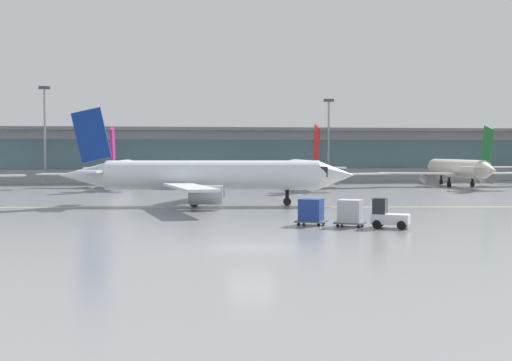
# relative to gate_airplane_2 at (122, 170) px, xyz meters

# --- Properties ---
(ground_plane) EXTENTS (400.00, 400.00, 0.00)m
(ground_plane) POSITION_rel_gate_airplane_2_xyz_m (10.95, -67.93, -2.67)
(ground_plane) COLOR gray
(taxiway_centreline_stripe) EXTENTS (109.29, 13.19, 0.01)m
(taxiway_centreline_stripe) POSITION_rel_gate_airplane_2_xyz_m (11.03, -39.30, -2.67)
(taxiway_centreline_stripe) COLOR yellow
(taxiway_centreline_stripe) RESTS_ON ground_plane
(terminal_concourse) EXTENTS (194.93, 11.00, 9.60)m
(terminal_concourse) POSITION_rel_gate_airplane_2_xyz_m (10.95, 18.80, 2.25)
(terminal_concourse) COLOR #9EA3A8
(terminal_concourse) RESTS_ON ground_plane
(gate_airplane_2) EXTENTS (24.99, 26.90, 8.91)m
(gate_airplane_2) POSITION_rel_gate_airplane_2_xyz_m (0.00, 0.00, 0.00)
(gate_airplane_2) COLOR silver
(gate_airplane_2) RESTS_ON ground_plane
(gate_airplane_3) EXTENTS (25.47, 27.39, 9.08)m
(gate_airplane_3) POSITION_rel_gate_airplane_2_xyz_m (26.94, -5.07, 0.05)
(gate_airplane_3) COLOR silver
(gate_airplane_3) RESTS_ON ground_plane
(gate_airplane_4) EXTENTS (25.47, 27.40, 9.08)m
(gate_airplane_4) POSITION_rel_gate_airplane_2_xyz_m (51.50, -4.17, 0.05)
(gate_airplane_4) COLOR silver
(gate_airplane_4) RESTS_ON ground_plane
(taxiing_regional_jet) EXTENTS (29.62, 27.36, 9.81)m
(taxiing_regional_jet) POSITION_rel_gate_airplane_2_xyz_m (10.66, -37.25, 0.27)
(taxiing_regional_jet) COLOR silver
(taxiing_regional_jet) RESTS_ON ground_plane
(baggage_tug) EXTENTS (2.95, 2.51, 2.10)m
(baggage_tug) POSITION_rel_gate_airplane_2_xyz_m (21.79, -59.20, -1.78)
(baggage_tug) COLOR silver
(baggage_tug) RESTS_ON ground_plane
(cargo_dolly_lead) EXTENTS (2.60, 2.39, 1.94)m
(cargo_dolly_lead) POSITION_rel_gate_airplane_2_xyz_m (19.43, -57.95, -1.62)
(cargo_dolly_lead) COLOR #595B60
(cargo_dolly_lead) RESTS_ON ground_plane
(cargo_dolly_trailing) EXTENTS (2.60, 2.39, 1.94)m
(cargo_dolly_trailing) POSITION_rel_gate_airplane_2_xyz_m (16.86, -56.60, -1.62)
(cargo_dolly_trailing) COLOR #595B60
(cargo_dolly_trailing) RESTS_ON ground_plane
(apron_light_mast_1) EXTENTS (1.80, 0.36, 16.03)m
(apron_light_mast_1) POSITION_rel_gate_airplane_2_xyz_m (-12.91, 10.38, 6.04)
(apron_light_mast_1) COLOR gray
(apron_light_mast_1) RESTS_ON ground_plane
(apron_light_mast_2) EXTENTS (1.80, 0.36, 14.55)m
(apron_light_mast_2) POSITION_rel_gate_airplane_2_xyz_m (34.79, 11.62, 5.29)
(apron_light_mast_2) COLOR gray
(apron_light_mast_2) RESTS_ON ground_plane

